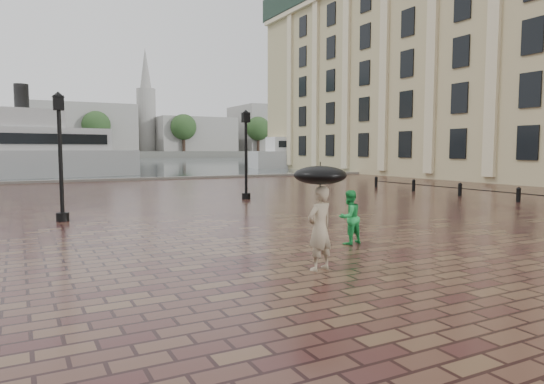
{
  "coord_description": "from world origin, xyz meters",
  "views": [
    {
      "loc": [
        -7.33,
        -8.56,
        2.53
      ],
      "look_at": [
        -1.34,
        2.87,
        1.4
      ],
      "focal_mm": 32.0,
      "sensor_mm": 36.0,
      "label": 1
    }
  ],
  "objects_px": {
    "adult_pedestrian": "(320,228)",
    "ferry_far": "(336,151)",
    "street_lamps": "(75,154)",
    "child_pedestrian": "(349,217)"
  },
  "relations": [
    {
      "from": "adult_pedestrian",
      "to": "ferry_far",
      "type": "xyz_separation_m",
      "value": [
        34.08,
        47.88,
        1.46
      ]
    },
    {
      "from": "street_lamps",
      "to": "adult_pedestrian",
      "type": "relative_size",
      "value": 8.71
    },
    {
      "from": "adult_pedestrian",
      "to": "child_pedestrian",
      "type": "distance_m",
      "value": 3.04
    },
    {
      "from": "adult_pedestrian",
      "to": "child_pedestrian",
      "type": "xyz_separation_m",
      "value": [
        2.27,
        2.01,
        -0.16
      ]
    },
    {
      "from": "adult_pedestrian",
      "to": "street_lamps",
      "type": "bearing_deg",
      "value": -92.28
    },
    {
      "from": "child_pedestrian",
      "to": "street_lamps",
      "type": "bearing_deg",
      "value": -77.5
    },
    {
      "from": "child_pedestrian",
      "to": "adult_pedestrian",
      "type": "bearing_deg",
      "value": 31.98
    },
    {
      "from": "street_lamps",
      "to": "ferry_far",
      "type": "height_order",
      "value": "ferry_far"
    },
    {
      "from": "street_lamps",
      "to": "adult_pedestrian",
      "type": "xyz_separation_m",
      "value": [
        3.21,
        -15.48,
        -1.44
      ]
    },
    {
      "from": "street_lamps",
      "to": "adult_pedestrian",
      "type": "distance_m",
      "value": 15.87
    }
  ]
}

